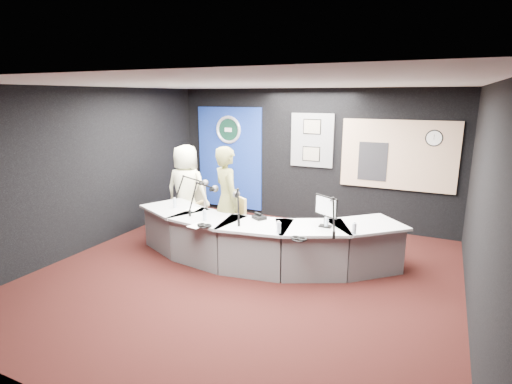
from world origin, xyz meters
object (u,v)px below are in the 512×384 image
at_px(broadcast_desk, 258,240).
at_px(person_man, 186,190).
at_px(person_woman, 227,200).
at_px(armchair_left, 187,211).
at_px(armchair_right, 228,227).

xyz_separation_m(broadcast_desk, person_man, (-1.83, 0.66, 0.50)).
relative_size(broadcast_desk, person_woman, 2.45).
distance_m(broadcast_desk, armchair_left, 1.95).
height_order(armchair_left, person_woman, person_woman).
bearing_deg(armchair_left, person_man, 0.00).
height_order(person_man, person_woman, person_woman).
bearing_deg(person_woman, broadcast_desk, -157.35).
bearing_deg(broadcast_desk, armchair_left, 160.12).
distance_m(armchair_left, person_woman, 1.35).
bearing_deg(person_man, broadcast_desk, 154.32).
height_order(armchair_left, person_man, person_man).
height_order(broadcast_desk, armchair_right, armchair_right).
relative_size(armchair_left, person_woman, 0.49).
height_order(broadcast_desk, armchair_left, armchair_left).
xyz_separation_m(person_man, person_woman, (1.17, -0.48, 0.04)).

